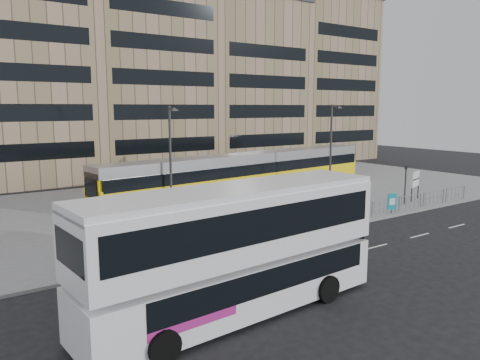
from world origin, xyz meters
TOP-DOWN VIEW (x-y plane):
  - ground at (0.00, 0.00)m, footprint 120.00×120.00m
  - plaza at (0.00, 12.00)m, footprint 64.00×24.00m
  - kerb at (0.00, 0.05)m, footprint 64.00×0.25m
  - building_row at (1.55, 34.27)m, footprint 70.40×18.40m
  - pedestrian_barrier at (2.00, 0.50)m, footprint 32.07×0.07m
  - road_markings at (1.00, -4.00)m, footprint 62.00×0.12m
  - double_decker_bus at (-9.26, -6.60)m, footprint 12.24×3.65m
  - tram at (5.75, 13.66)m, footprint 29.43×6.10m
  - station_sign at (14.59, 2.39)m, footprint 1.97×0.76m
  - ad_panel at (9.03, 0.40)m, footprint 0.76×0.21m
  - pedestrian at (-7.23, 3.72)m, footprint 0.59×0.73m
  - traffic_light_west at (-8.23, 1.51)m, footprint 0.19×0.22m
  - traffic_light_east at (12.57, 1.90)m, footprint 0.21×0.23m
  - lamp_post_west at (-3.33, 10.60)m, footprint 0.45×1.04m
  - lamp_post_east at (11.09, 8.51)m, footprint 0.45×1.04m

SIDE VIEW (x-z plane):
  - ground at x=0.00m, z-range 0.00..0.00m
  - road_markings at x=1.00m, z-range 0.00..0.01m
  - kerb at x=0.00m, z-range -0.01..0.16m
  - plaza at x=0.00m, z-range 0.00..0.15m
  - pedestrian_barrier at x=2.00m, z-range 0.43..1.53m
  - ad_panel at x=9.03m, z-range 0.27..1.71m
  - pedestrian at x=-7.23m, z-range 0.15..1.88m
  - station_sign at x=14.59m, z-range 0.61..2.98m
  - tram at x=5.75m, z-range 0.16..3.61m
  - traffic_light_west at x=-8.23m, z-range 0.57..3.67m
  - traffic_light_east at x=12.57m, z-range 0.57..3.67m
  - double_decker_bus at x=-9.26m, z-range 0.20..5.03m
  - lamp_post_west at x=-3.33m, z-range 0.52..8.17m
  - lamp_post_east at x=11.09m, z-range 0.52..8.33m
  - building_row at x=1.55m, z-range -2.69..28.51m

